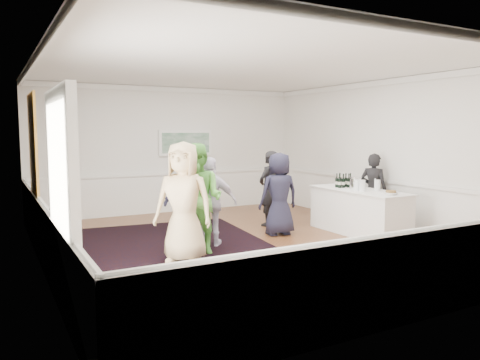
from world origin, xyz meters
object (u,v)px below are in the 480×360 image
bartender (373,190)px  guest_green (198,199)px  nut_bowl (391,193)px  guest_navy (279,194)px  serving_table (359,211)px  guest_dark_b (269,188)px  guest_dark_a (191,188)px  guest_tan (183,202)px  guest_lilac (211,202)px  ice_bucket (355,183)px

bartender → guest_green: size_ratio=0.85×
nut_bowl → guest_navy: bearing=133.5°
serving_table → guest_green: 3.53m
guest_dark_b → nut_bowl: bearing=92.9°
guest_green → guest_dark_b: (2.32, 1.44, -0.11)m
serving_table → guest_dark_a: 3.48m
guest_green → nut_bowl: (3.47, -0.98, 0.00)m
guest_tan → guest_dark_b: bearing=73.6°
guest_dark_b → guest_dark_a: bearing=-30.7°
guest_dark_a → guest_navy: guest_dark_a is taller
guest_dark_b → bartender: bearing=125.5°
guest_lilac → guest_dark_b: size_ratio=0.98×
guest_green → guest_dark_a: guest_green is taller
guest_lilac → guest_navy: guest_navy is taller
guest_navy → nut_bowl: guest_navy is taller
bartender → nut_bowl: size_ratio=6.52×
ice_bucket → guest_lilac: bearing=174.0°
guest_tan → guest_dark_b: (2.74, 1.83, -0.14)m
serving_table → bartender: (0.75, 0.37, 0.35)m
guest_lilac → serving_table: bearing=-150.8°
guest_dark_a → bartender: bearing=152.6°
guest_green → guest_lilac: guest_green is taller
guest_tan → guest_navy: bearing=61.3°
guest_tan → ice_bucket: (3.92, 0.40, 0.06)m
guest_dark_a → guest_dark_b: 1.78m
bartender → guest_dark_b: guest_dark_b is taller
bartender → guest_green: (-4.24, -0.24, 0.14)m
guest_dark_b → nut_bowl: guest_dark_b is taller
nut_bowl → guest_tan: bearing=171.2°
guest_lilac → guest_tan: bearing=79.6°
guest_dark_a → guest_navy: bearing=136.0°
guest_green → nut_bowl: 3.61m
serving_table → guest_tan: 3.95m
bartender → guest_tan: guest_tan is taller
guest_dark_b → ice_bucket: bearing=107.2°
serving_table → guest_green: (-3.49, 0.13, 0.49)m
guest_tan → bartender: bearing=47.6°
guest_dark_a → guest_navy: size_ratio=1.09×
bartender → guest_navy: 2.26m
guest_tan → guest_dark_b: 3.29m
guest_navy → ice_bucket: guest_navy is taller
guest_green → ice_bucket: guest_green is taller
guest_navy → guest_dark_a: bearing=-31.3°
guest_tan → guest_green: size_ratio=1.02×
guest_green → ice_bucket: size_ratio=7.24×
bartender → guest_tan: bearing=72.4°
guest_tan → guest_navy: size_ratio=1.16×
ice_bucket → nut_bowl: ice_bucket is taller
guest_green → guest_navy: size_ratio=1.13×
bartender → ice_bucket: 0.79m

